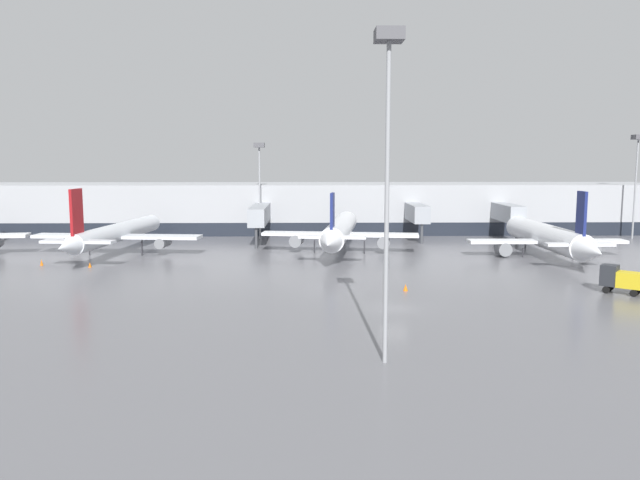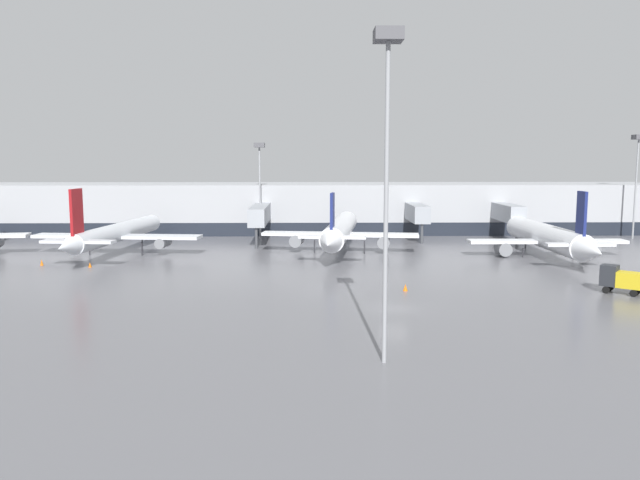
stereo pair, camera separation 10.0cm
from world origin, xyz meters
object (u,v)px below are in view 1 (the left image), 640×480
Objects in this scene: traffic_cone_1 at (42,263)px; apron_light_mast_4 at (637,156)px; service_truck_0 at (621,278)px; apron_light_mast_0 at (388,109)px; parked_jet_3 at (116,233)px; apron_light_mast_2 at (259,162)px; parked_jet_2 at (340,231)px; traffic_cone_2 at (406,287)px; traffic_cone_0 at (90,265)px; parked_jet_4 at (547,237)px.

traffic_cone_1 is 0.04× the size of apron_light_mast_4.
traffic_cone_1 is at bearing 24.49° from service_truck_0.
apron_light_mast_0 is 82.84m from apron_light_mast_4.
apron_light_mast_4 is at bearing 16.20° from traffic_cone_1.
parked_jet_3 is 2.08× the size of apron_light_mast_2.
service_truck_0 is 37.12m from apron_light_mast_0.
parked_jet_2 is 48.57× the size of traffic_cone_2.
apron_light_mast_0 is at bearing -78.53° from apron_light_mast_2.
parked_jet_3 is 10.99m from traffic_cone_0.
traffic_cone_0 is 6.83m from traffic_cone_1.
traffic_cone_0 is at bearing 24.19° from service_truck_0.
traffic_cone_1 is (-65.90, 18.12, -1.18)m from service_truck_0.
apron_light_mast_0 is (0.56, -49.53, 13.44)m from parked_jet_2.
parked_jet_3 reaches higher than traffic_cone_0.
parked_jet_3 reaches higher than service_truck_0.
apron_light_mast_4 is at bearing -48.15° from parked_jet_4.
parked_jet_4 is 24.47m from service_truck_0.
parked_jet_4 is at bearing 58.13° from apron_light_mast_0.
parked_jet_2 is 27.41m from traffic_cone_2.
traffic_cone_0 is at bearing -12.62° from traffic_cone_1.
apron_light_mast_2 reaches higher than parked_jet_3.
traffic_cone_0 is at bearing -174.86° from parked_jet_3.
traffic_cone_2 is 0.04× the size of apron_light_mast_2.
parked_jet_2 is 23.10m from apron_light_mast_2.
service_truck_0 is 52.02m from apron_light_mast_4.
service_truck_0 is at bearing -48.39° from apron_light_mast_2.
parked_jet_2 is 8.08× the size of service_truck_0.
traffic_cone_1 is 0.04× the size of apron_light_mast_0.
traffic_cone_0 is (-32.13, -11.83, -2.94)m from parked_jet_2.
parked_jet_4 is 43.60× the size of traffic_cone_1.
traffic_cone_1 reaches higher than traffic_cone_2.
parked_jet_4 is 47.60m from apron_light_mast_2.
apron_light_mast_0 is at bearing -49.07° from traffic_cone_0.
parked_jet_4 is 1.55× the size of apron_light_mast_0.
service_truck_0 reaches higher than traffic_cone_0.
apron_light_mast_4 is (64.19, -0.66, 0.95)m from apron_light_mast_2.
traffic_cone_1 is 57.88m from apron_light_mast_0.
traffic_cone_1 is (-67.61, -6.26, -2.36)m from parked_jet_4.
service_truck_0 is at bearing -118.69° from apron_light_mast_4.
parked_jet_2 is 54.81m from apron_light_mast_4.
traffic_cone_2 is (5.50, -26.69, -2.91)m from parked_jet_2.
service_truck_0 is 61.24m from apron_light_mast_2.
apron_light_mast_0 reaches higher than apron_light_mast_4.
parked_jet_2 is at bearing -6.53° from service_truck_0.
apron_light_mast_4 is at bearing -64.97° from parked_jet_2.
traffic_cone_1 is 1.10× the size of traffic_cone_2.
parked_jet_2 is 1.01× the size of parked_jet_4.
parked_jet_2 reaches higher than traffic_cone_1.
parked_jet_2 is at bearing -162.84° from apron_light_mast_4.
traffic_cone_1 is (-6.67, 1.49, 0.06)m from traffic_cone_0.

